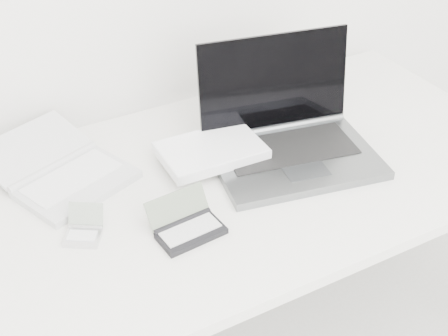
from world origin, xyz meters
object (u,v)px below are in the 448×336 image
desk (227,191)px  palmtop_charcoal (187,226)px  netbook_open_white (63,173)px  laptop_large (270,140)px

desk → palmtop_charcoal: 0.24m
netbook_open_white → desk: bearing=-47.8°
palmtop_charcoal → desk: bearing=33.5°
palmtop_charcoal → netbook_open_white: bearing=114.3°
desk → palmtop_charcoal: size_ratio=10.29×
desk → laptop_large: 0.17m
desk → laptop_large: bearing=11.7°
netbook_open_white → laptop_large: bearing=-37.8°
desk → netbook_open_white: (-0.36, 0.18, 0.06)m
laptop_large → netbook_open_white: (-0.50, 0.15, -0.03)m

